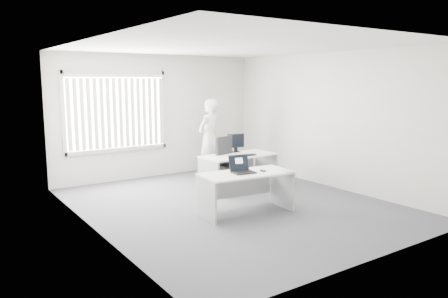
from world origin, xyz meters
TOP-DOWN VIEW (x-y plane):
  - ground at (0.00, 0.00)m, footprint 6.00×6.00m
  - wall_back at (0.00, 3.00)m, footprint 5.00×0.02m
  - wall_front at (0.00, -3.00)m, footprint 5.00×0.02m
  - wall_left at (-2.50, 0.00)m, footprint 0.02×6.00m
  - wall_right at (2.50, 0.00)m, footprint 0.02×6.00m
  - ceiling at (0.00, 0.00)m, footprint 5.00×6.00m
  - window at (-1.00, 2.96)m, footprint 2.32×0.06m
  - blinds at (-1.00, 2.90)m, footprint 2.20×0.10m
  - desk_near at (-0.12, -0.56)m, footprint 1.60×0.87m
  - desk_far at (0.78, 0.88)m, footprint 1.60×0.81m
  - office_chair at (0.59, 0.93)m, footprint 0.75×0.75m
  - person at (0.94, 2.25)m, footprint 0.77×0.64m
  - laptop at (-0.19, -0.57)m, footprint 0.40×0.37m
  - paper_sheet at (0.21, -0.69)m, footprint 0.32×0.24m
  - mouse at (0.16, -0.65)m, footprint 0.06×0.10m
  - booklet at (0.52, -0.87)m, footprint 0.22×0.26m
  - keyboard at (0.84, 0.68)m, footprint 0.41×0.16m
  - monitor at (0.92, 1.18)m, footprint 0.40×0.18m

SIDE VIEW (x-z plane):
  - ground at x=0.00m, z-range 0.00..0.00m
  - office_chair at x=0.59m, z-range -0.21..0.88m
  - desk_near at x=-0.12m, z-range 0.16..0.86m
  - desk_far at x=0.78m, z-range 0.16..0.87m
  - paper_sheet at x=0.21m, z-range 0.70..0.70m
  - booklet at x=0.52m, z-range 0.70..0.71m
  - mouse at x=0.16m, z-range 0.70..0.74m
  - keyboard at x=0.84m, z-range 0.72..0.73m
  - laptop at x=-0.19m, z-range 0.70..0.99m
  - person at x=0.94m, z-range 0.00..1.81m
  - monitor at x=0.92m, z-range 0.72..1.11m
  - wall_back at x=0.00m, z-range 0.00..2.80m
  - wall_front at x=0.00m, z-range 0.00..2.80m
  - wall_left at x=-2.50m, z-range 0.00..2.80m
  - wall_right at x=2.50m, z-range 0.00..2.80m
  - blinds at x=-1.00m, z-range 0.77..2.27m
  - window at x=-1.00m, z-range 0.67..2.43m
  - ceiling at x=0.00m, z-range 2.79..2.81m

